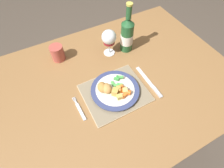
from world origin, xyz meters
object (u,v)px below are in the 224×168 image
object	(u,v)px
dinner_plate	(115,90)
table_knife	(151,84)
fork	(80,110)
dining_table	(115,90)
wine_glass	(109,38)
bottle	(127,35)
drinking_cup	(57,53)

from	to	relation	value
dinner_plate	table_knife	distance (m)	0.19
fork	table_knife	bearing A→B (deg)	-5.10
dining_table	wine_glass	size ratio (longest dim) A/B	8.24
dining_table	wine_glass	xyz separation A→B (m)	(0.07, 0.20, 0.20)
dinner_plate	bottle	bearing A→B (deg)	49.73
dining_table	fork	xyz separation A→B (m)	(-0.22, -0.07, 0.09)
dining_table	bottle	distance (m)	0.31
dinner_plate	fork	size ratio (longest dim) A/B	1.72
wine_glass	table_knife	bearing A→B (deg)	-75.04
dining_table	bottle	world-z (taller)	bottle
dinner_plate	wine_glass	world-z (taller)	wine_glass
drinking_cup	wine_glass	bearing A→B (deg)	-18.61
wine_glass	drinking_cup	distance (m)	0.29
fork	drinking_cup	size ratio (longest dim) A/B	1.55
dining_table	table_knife	xyz separation A→B (m)	(0.15, -0.11, 0.09)
table_knife	wine_glass	distance (m)	0.33
bottle	table_knife	bearing A→B (deg)	-94.44
dining_table	dinner_plate	world-z (taller)	dinner_plate
wine_glass	drinking_cup	world-z (taller)	wine_glass
fork	bottle	distance (m)	0.48
bottle	drinking_cup	distance (m)	0.39
bottle	dinner_plate	bearing A→B (deg)	-130.27
dining_table	drinking_cup	size ratio (longest dim) A/B	14.44
dinner_plate	wine_glass	xyz separation A→B (m)	(0.10, 0.26, 0.09)
dining_table	wine_glass	bearing A→B (deg)	70.58
table_knife	drinking_cup	world-z (taller)	drinking_cup
fork	bottle	world-z (taller)	bottle
dining_table	drinking_cup	bearing A→B (deg)	125.29
dining_table	drinking_cup	xyz separation A→B (m)	(-0.20, 0.29, 0.14)
table_knife	wine_glass	size ratio (longest dim) A/B	1.40
dinner_plate	bottle	xyz separation A→B (m)	(0.20, 0.24, 0.09)
fork	dining_table	bearing A→B (deg)	18.46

